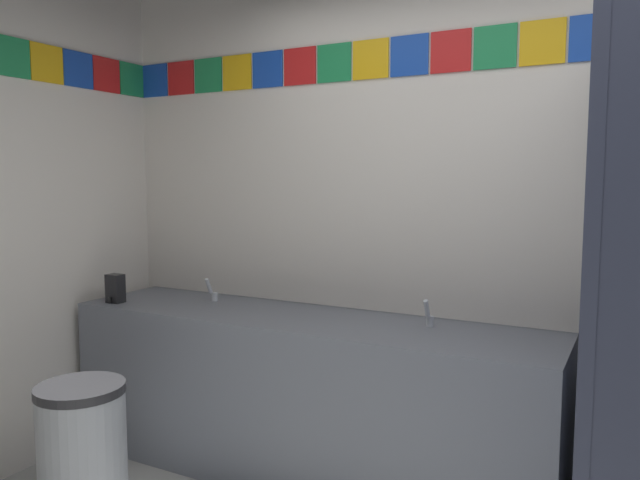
% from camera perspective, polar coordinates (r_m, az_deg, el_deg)
% --- Properties ---
extents(wall_back, '(4.36, 0.09, 2.71)m').
position_cam_1_polar(wall_back, '(3.04, 15.84, 2.37)').
color(wall_back, silver).
rests_on(wall_back, ground_plane).
extents(vanity_counter, '(2.54, 0.61, 0.83)m').
position_cam_1_polar(vanity_counter, '(3.22, -1.70, -14.29)').
color(vanity_counter, slate).
rests_on(vanity_counter, ground_plane).
extents(faucet_left, '(0.04, 0.10, 0.14)m').
position_cam_1_polar(faucet_left, '(3.51, -10.05, -4.85)').
color(faucet_left, silver).
rests_on(faucet_left, vanity_counter).
extents(faucet_right, '(0.04, 0.10, 0.14)m').
position_cam_1_polar(faucet_right, '(2.92, 10.14, -7.04)').
color(faucet_right, silver).
rests_on(faucet_right, vanity_counter).
extents(soap_dispenser, '(0.09, 0.09, 0.16)m').
position_cam_1_polar(soap_dispenser, '(3.62, -18.62, -4.32)').
color(soap_dispenser, black).
rests_on(soap_dispenser, vanity_counter).
extents(trash_bin, '(0.38, 0.38, 0.63)m').
position_cam_1_polar(trash_bin, '(3.03, -21.32, -18.17)').
color(trash_bin, '#999EA3').
rests_on(trash_bin, ground_plane).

